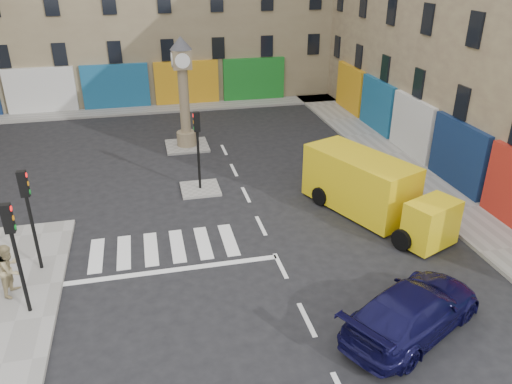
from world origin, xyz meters
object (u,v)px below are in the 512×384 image
object	(u,v)px
yellow_van	(371,189)
navy_sedan	(413,310)
traffic_light_island	(198,138)
clock_pillar	(183,86)
traffic_light_left_near	(13,242)
traffic_light_left_far	(28,205)
pedestrian_tan	(10,269)

from	to	relation	value
yellow_van	navy_sedan	bearing A→B (deg)	-127.09
traffic_light_island	clock_pillar	distance (m)	6.07
traffic_light_island	clock_pillar	xyz separation A→B (m)	(0.00, 6.00, 0.96)
clock_pillar	yellow_van	bearing A→B (deg)	-56.45
clock_pillar	navy_sedan	size ratio (longest dim) A/B	1.19
clock_pillar	traffic_light_island	bearing A→B (deg)	-90.00
traffic_light_left_near	navy_sedan	bearing A→B (deg)	-16.59
traffic_light_left_far	navy_sedan	distance (m)	12.69
traffic_light_left_near	pedestrian_tan	distance (m)	2.02
navy_sedan	traffic_light_left_far	bearing A→B (deg)	34.62
traffic_light_left_near	yellow_van	distance (m)	13.59
traffic_light_left_near	traffic_light_island	distance (m)	10.03
navy_sedan	pedestrian_tan	bearing A→B (deg)	41.19
pedestrian_tan	traffic_light_left_far	bearing A→B (deg)	-8.97
traffic_light_left_far	pedestrian_tan	world-z (taller)	traffic_light_left_far
pedestrian_tan	yellow_van	bearing A→B (deg)	-62.99
traffic_light_left_far	navy_sedan	xyz separation A→B (m)	(11.17, -5.73, -1.87)
traffic_light_left_far	pedestrian_tan	size ratio (longest dim) A/B	2.08
navy_sedan	traffic_light_island	bearing A→B (deg)	-4.61
clock_pillar	pedestrian_tan	xyz separation A→B (m)	(-6.92, -12.70, -2.51)
traffic_light_left_far	traffic_light_island	distance (m)	8.30
traffic_light_island	yellow_van	bearing A→B (deg)	-31.59
navy_sedan	clock_pillar	bearing A→B (deg)	-12.36
navy_sedan	yellow_van	distance (m)	7.26
clock_pillar	yellow_van	xyz separation A→B (m)	(6.71, -10.12, -2.31)
traffic_light_island	yellow_van	distance (m)	7.99
traffic_light_left_near	pedestrian_tan	bearing A→B (deg)	119.27
yellow_van	pedestrian_tan	world-z (taller)	yellow_van
traffic_light_left_far	navy_sedan	bearing A→B (deg)	-27.15
pedestrian_tan	traffic_light_left_near	bearing A→B (deg)	-134.42
clock_pillar	navy_sedan	xyz separation A→B (m)	(4.87, -17.12, -2.80)
traffic_light_left_far	traffic_light_left_near	bearing A→B (deg)	-90.00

